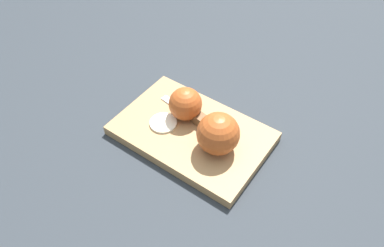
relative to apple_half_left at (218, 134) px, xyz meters
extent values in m
plane|color=#282D33|center=(0.07, -0.01, -0.07)|extent=(4.00, 4.00, 0.00)
cube|color=#A37A4C|center=(0.07, -0.01, -0.05)|extent=(0.33, 0.23, 0.02)
sphere|color=#AD4C1E|center=(0.00, 0.00, 0.00)|extent=(0.09, 0.09, 0.09)
cylinder|color=#EFE5C6|center=(0.00, 0.01, 0.00)|extent=(0.07, 0.05, 0.08)
sphere|color=#AD4C1E|center=(0.10, -0.04, -0.01)|extent=(0.07, 0.07, 0.07)
cylinder|color=#EFE5C6|center=(0.10, -0.04, -0.01)|extent=(0.06, 0.03, 0.07)
cube|color=silver|center=(0.13, -0.06, -0.04)|extent=(0.09, 0.04, 0.00)
cube|color=brown|center=(0.06, -0.04, -0.03)|extent=(0.06, 0.03, 0.02)
cylinder|color=#EFE5C6|center=(0.13, 0.00, -0.04)|extent=(0.06, 0.06, 0.01)
camera|label=1|loc=(-0.21, 0.44, 0.55)|focal=35.00mm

